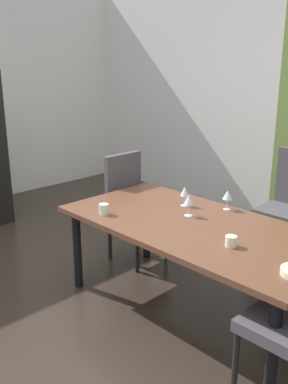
% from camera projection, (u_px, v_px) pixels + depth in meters
% --- Properties ---
extents(ground_plane, '(5.95, 5.80, 0.02)m').
position_uv_depth(ground_plane, '(70.00, 298.00, 3.47)').
color(ground_plane, '#322620').
extents(back_panel_interior, '(3.12, 0.10, 2.84)m').
position_uv_depth(back_panel_interior, '(177.00, 91.00, 5.91)').
color(back_panel_interior, silver).
rests_on(back_panel_interior, ground_plane).
extents(dining_table, '(1.99, 1.01, 0.71)m').
position_uv_depth(dining_table, '(194.00, 232.00, 3.10)').
color(dining_table, brown).
rests_on(dining_table, ground_plane).
extents(chair_left_far, '(0.45, 0.44, 1.00)m').
position_uv_depth(chair_left_far, '(132.00, 202.00, 4.03)').
color(chair_left_far, '#4C474C').
rests_on(chair_left_far, ground_plane).
extents(wine_glass_near_window, '(0.07, 0.07, 0.16)m').
position_uv_depth(wine_glass_near_window, '(185.00, 192.00, 3.41)').
color(wine_glass_near_window, silver).
rests_on(wine_glass_near_window, dining_table).
extents(wine_glass_front, '(0.08, 0.08, 0.16)m').
position_uv_depth(wine_glass_front, '(228.00, 195.00, 3.32)').
color(wine_glass_front, silver).
rests_on(wine_glass_front, dining_table).
extents(wine_glass_left, '(0.07, 0.07, 0.17)m').
position_uv_depth(wine_glass_left, '(189.00, 200.00, 3.19)').
color(wine_glass_left, silver).
rests_on(wine_glass_left, dining_table).
extents(cup_north, '(0.07, 0.07, 0.08)m').
position_uv_depth(cup_north, '(104.00, 209.00, 3.24)').
color(cup_north, beige).
rests_on(cup_north, dining_table).
extents(cup_east, '(0.07, 0.07, 0.07)m').
position_uv_depth(cup_east, '(231.00, 241.00, 2.69)').
color(cup_east, beige).
rests_on(cup_east, dining_table).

